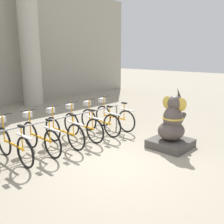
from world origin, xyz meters
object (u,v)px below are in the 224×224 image
at_px(bicycle_6, 99,121).
at_px(bicycle_5, 82,125).
at_px(elephant_statue, 172,127).
at_px(bicycle_4, 63,131).
at_px(bicycle_7, 114,116).
at_px(bicycle_2, 13,144).
at_px(bicycle_3, 40,137).

bearing_deg(bicycle_6, bicycle_5, 179.83).
xyz_separation_m(bicycle_5, elephant_statue, (1.23, -2.28, 0.13)).
height_order(bicycle_4, elephant_statue, elephant_statue).
height_order(bicycle_5, bicycle_6, same).
bearing_deg(bicycle_7, bicycle_4, -178.27).
relative_size(bicycle_2, bicycle_5, 1.00).
height_order(bicycle_2, bicycle_7, same).
xyz_separation_m(bicycle_6, elephant_statue, (0.52, -2.28, 0.13)).
bearing_deg(bicycle_6, elephant_statue, -77.20).
relative_size(bicycle_4, bicycle_6, 1.00).
relative_size(bicycle_4, elephant_statue, 1.08).
bearing_deg(bicycle_2, bicycle_7, 0.87).
bearing_deg(bicycle_3, bicycle_4, -0.94).
xyz_separation_m(bicycle_2, bicycle_5, (2.13, 0.03, 0.00)).
height_order(bicycle_4, bicycle_6, same).
xyz_separation_m(bicycle_2, bicycle_4, (1.42, -0.01, 0.00)).
bearing_deg(bicycle_4, bicycle_6, 1.44).
distance_m(bicycle_2, bicycle_3, 0.71).
bearing_deg(bicycle_3, bicycle_6, 0.64).
bearing_deg(bicycle_4, bicycle_5, 3.03).
distance_m(bicycle_5, bicycle_6, 0.71).
bearing_deg(bicycle_5, bicycle_3, -178.95).
height_order(bicycle_2, elephant_statue, elephant_statue).
bearing_deg(bicycle_4, bicycle_2, 179.57).
relative_size(bicycle_2, bicycle_7, 1.00).
relative_size(bicycle_2, bicycle_6, 1.00).
bearing_deg(bicycle_7, bicycle_5, -178.91).
distance_m(bicycle_4, elephant_statue, 2.97).
relative_size(bicycle_6, bicycle_7, 1.00).
relative_size(bicycle_6, elephant_statue, 1.08).
bearing_deg(bicycle_6, bicycle_2, -179.50).
height_order(bicycle_4, bicycle_5, same).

